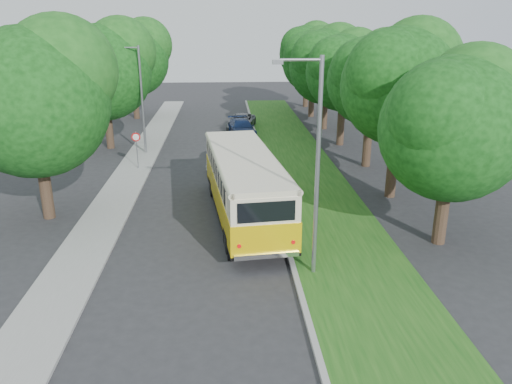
{
  "coord_description": "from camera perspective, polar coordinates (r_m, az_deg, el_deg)",
  "views": [
    {
      "loc": [
        1.1,
        -19.08,
        9.05
      ],
      "look_at": [
        2.47,
        2.82,
        1.5
      ],
      "focal_mm": 35.0,
      "sensor_mm": 36.0,
      "label": 1
    }
  ],
  "objects": [
    {
      "name": "sidewalk",
      "position": [
        26.37,
        -16.3,
        -1.74
      ],
      "size": [
        2.2,
        70.0,
        0.12
      ],
      "primitive_type": "cube",
      "color": "gray",
      "rests_on": "ground"
    },
    {
      "name": "warning_sign",
      "position": [
        32.4,
        -13.5,
        5.37
      ],
      "size": [
        0.56,
        0.1,
        2.5
      ],
      "color": "gray",
      "rests_on": "ground"
    },
    {
      "name": "lamppost_near",
      "position": [
        17.5,
        6.78,
        3.34
      ],
      "size": [
        1.71,
        0.16,
        8.0
      ],
      "color": "gray",
      "rests_on": "ground"
    },
    {
      "name": "car_grey",
      "position": [
        44.38,
        -1.71,
        8.05
      ],
      "size": [
        2.98,
        4.91,
        1.27
      ],
      "primitive_type": "imported",
      "rotation": [
        0.0,
        0.0,
        -0.2
      ],
      "color": "slate",
      "rests_on": "ground"
    },
    {
      "name": "ground",
      "position": [
        21.14,
        -6.27,
        -6.48
      ],
      "size": [
        120.0,
        120.0,
        0.0
      ],
      "primitive_type": "plane",
      "color": "#29292C",
      "rests_on": "ground"
    },
    {
      "name": "treeline",
      "position": [
        37.26,
        -0.44,
        14.18
      ],
      "size": [
        24.27,
        41.91,
        9.46
      ],
      "color": "#332319",
      "rests_on": "ground"
    },
    {
      "name": "curb",
      "position": [
        25.82,
        2.19,
        -1.37
      ],
      "size": [
        0.2,
        70.0,
        0.15
      ],
      "primitive_type": "cube",
      "color": "gray",
      "rests_on": "ground"
    },
    {
      "name": "vintage_bus",
      "position": [
        23.51,
        -1.33,
        0.57
      ],
      "size": [
        4.01,
        11.19,
        3.25
      ],
      "primitive_type": null,
      "rotation": [
        0.0,
        0.0,
        0.11
      ],
      "color": "#DFB807",
      "rests_on": "ground"
    },
    {
      "name": "car_blue",
      "position": [
        41.46,
        -1.64,
        7.33
      ],
      "size": [
        2.51,
        4.87,
        1.35
      ],
      "primitive_type": "imported",
      "rotation": [
        0.0,
        0.0,
        0.14
      ],
      "color": "#12244F",
      "rests_on": "ground"
    },
    {
      "name": "car_white",
      "position": [
        32.89,
        -3.29,
        4.29
      ],
      "size": [
        2.73,
        4.66,
        1.45
      ],
      "primitive_type": "imported",
      "rotation": [
        0.0,
        0.0,
        -0.29
      ],
      "color": "silver",
      "rests_on": "ground"
    },
    {
      "name": "lamppost_far",
      "position": [
        35.89,
        -13.08,
        10.61
      ],
      "size": [
        1.71,
        0.16,
        7.5
      ],
      "color": "gray",
      "rests_on": "ground"
    },
    {
      "name": "car_silver",
      "position": [
        28.52,
        0.39,
        1.88
      ],
      "size": [
        1.77,
        3.97,
        1.32
      ],
      "primitive_type": "imported",
      "rotation": [
        0.0,
        0.0,
        0.06
      ],
      "color": "#AEAEB3",
      "rests_on": "ground"
    },
    {
      "name": "grass_verge",
      "position": [
        26.15,
        7.32,
        -1.27
      ],
      "size": [
        4.5,
        70.0,
        0.13
      ],
      "primitive_type": "cube",
      "color": "#184D14",
      "rests_on": "ground"
    }
  ]
}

